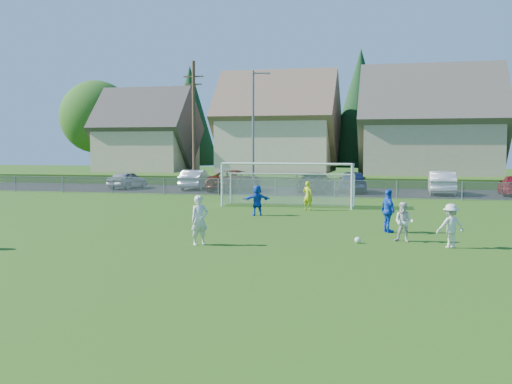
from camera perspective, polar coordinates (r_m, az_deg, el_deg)
ground at (r=18.79m, az=-5.68°, el=-6.07°), size 160.00×160.00×0.00m
asphalt_lot at (r=45.49m, az=5.69°, el=0.06°), size 60.00×60.00×0.00m
grass_embankment at (r=52.90m, az=6.78°, el=1.08°), size 70.00×6.00×0.80m
soccer_ball at (r=21.39m, az=9.66°, el=-4.54°), size 0.22×0.22×0.22m
player_white_a at (r=20.74m, az=-5.40°, el=-2.69°), size 0.74×0.73×1.71m
player_white_b at (r=21.94m, az=13.90°, el=-2.79°), size 0.81×0.70×1.42m
player_white_c at (r=21.11m, az=18.05°, el=-3.08°), size 1.09×0.83×1.48m
player_blue_a at (r=24.17m, az=12.48°, el=-1.76°), size 0.83×1.09×1.72m
player_blue_b at (r=29.47m, az=0.10°, el=-0.78°), size 1.43×1.09×1.51m
goalkeeper at (r=31.95m, az=4.96°, el=-0.36°), size 0.67×0.56×1.56m
car_a at (r=49.25m, az=-12.17°, el=1.13°), size 2.07×4.28×1.41m
car_b at (r=47.69m, az=-5.79°, el=1.19°), size 2.08×4.83×1.55m
car_c at (r=45.48m, az=-2.02°, el=1.09°), size 3.24×6.03×1.61m
car_d at (r=44.29m, az=5.76°, el=0.89°), size 2.50×5.21×1.47m
car_e at (r=44.69m, az=9.19°, el=1.00°), size 2.50×5.03×1.65m
car_f at (r=44.44m, az=17.28°, el=0.84°), size 1.79×4.99×1.64m
soccer_goal at (r=34.10m, az=3.13°, el=1.38°), size 7.42×1.90×2.50m
chainlink_fence at (r=40.02m, az=4.64°, el=0.38°), size 52.06×0.06×1.20m
streetlight at (r=44.74m, az=-0.21°, el=6.21°), size 1.38×0.18×9.00m
utility_pole at (r=47.14m, az=-5.94°, el=6.46°), size 1.60×0.26×10.00m
houses_row at (r=60.19m, az=9.56°, el=8.05°), size 53.90×11.45×13.27m
tree_row at (r=66.48m, az=9.11°, el=7.33°), size 65.98×12.36×13.80m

